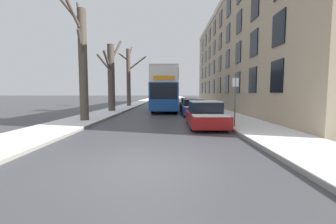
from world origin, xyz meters
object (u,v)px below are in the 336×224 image
at_px(bare_tree_left_0, 81,58).
at_px(street_sign_post, 235,100).
at_px(bare_tree_left_1, 111,76).
at_px(parked_car_2, 188,105).
at_px(bare_tree_left_2, 129,76).
at_px(parked_car_1, 193,108).
at_px(parked_car_0, 205,115).
at_px(pedestrian_left_sidewalk, 85,106).
at_px(double_decker_bus, 165,88).

relative_size(bare_tree_left_0, street_sign_post, 3.24).
bearing_deg(bare_tree_left_1, street_sign_post, -48.63).
bearing_deg(parked_car_2, bare_tree_left_0, -128.01).
bearing_deg(bare_tree_left_2, bare_tree_left_1, -90.90).
distance_m(bare_tree_left_1, parked_car_1, 8.77).
height_order(parked_car_0, parked_car_1, parked_car_0).
bearing_deg(street_sign_post, pedestrian_left_sidewalk, 156.62).
distance_m(bare_tree_left_1, street_sign_post, 13.87).
distance_m(bare_tree_left_2, parked_car_2, 10.71).
xyz_separation_m(double_decker_bus, parked_car_0, (2.49, -11.65, -1.79)).
xyz_separation_m(parked_car_0, parked_car_2, (-0.00, 11.43, -0.03)).
bearing_deg(bare_tree_left_0, street_sign_post, -16.60).
bearing_deg(double_decker_bus, parked_car_0, -77.92).
relative_size(bare_tree_left_1, parked_car_1, 1.75).
bearing_deg(street_sign_post, double_decker_bus, 107.24).
xyz_separation_m(bare_tree_left_0, double_decker_bus, (5.04, 9.87, -1.62)).
relative_size(bare_tree_left_2, pedestrian_left_sidewalk, 4.63).
bearing_deg(pedestrian_left_sidewalk, bare_tree_left_2, 165.80).
height_order(bare_tree_left_0, double_decker_bus, bare_tree_left_0).
height_order(bare_tree_left_0, pedestrian_left_sidewalk, bare_tree_left_0).
xyz_separation_m(parked_car_0, street_sign_post, (1.40, -0.88, 0.87)).
bearing_deg(double_decker_bus, bare_tree_left_1, -156.73).
bearing_deg(parked_car_1, parked_car_0, -90.00).
bearing_deg(parked_car_1, pedestrian_left_sidewalk, -158.54).
distance_m(bare_tree_left_2, street_sign_post, 21.21).
distance_m(bare_tree_left_0, bare_tree_left_2, 16.39).
xyz_separation_m(bare_tree_left_0, bare_tree_left_2, (-0.00, 16.39, 0.08)).
bearing_deg(bare_tree_left_1, parked_car_2, 14.62).
bearing_deg(street_sign_post, bare_tree_left_2, 115.13).
relative_size(double_decker_bus, pedestrian_left_sidewalk, 5.86).
relative_size(double_decker_bus, parked_car_2, 2.39).
height_order(parked_car_0, pedestrian_left_sidewalk, pedestrian_left_sidewalk).
relative_size(parked_car_1, street_sign_post, 1.52).
relative_size(double_decker_bus, parked_car_0, 2.35).
relative_size(double_decker_bus, parked_car_1, 2.56).
bearing_deg(bare_tree_left_0, pedestrian_left_sidewalk, 107.08).
xyz_separation_m(double_decker_bus, pedestrian_left_sidewalk, (-5.47, -8.49, -1.48)).
bearing_deg(pedestrian_left_sidewalk, bare_tree_left_0, 4.48).
distance_m(bare_tree_left_0, street_sign_post, 9.66).
relative_size(bare_tree_left_0, parked_car_0, 1.96).
height_order(parked_car_0, street_sign_post, street_sign_post).
distance_m(bare_tree_left_1, pedestrian_left_sidewalk, 6.75).
bearing_deg(bare_tree_left_0, parked_car_0, -13.30).
distance_m(bare_tree_left_2, pedestrian_left_sidewalk, 15.34).
bearing_deg(parked_car_2, pedestrian_left_sidewalk, -133.95).
distance_m(bare_tree_left_1, parked_car_0, 12.48).
xyz_separation_m(bare_tree_left_1, parked_car_0, (7.68, -9.42, -2.83)).
distance_m(bare_tree_left_2, parked_car_1, 14.50).
xyz_separation_m(bare_tree_left_0, parked_car_1, (7.54, 4.51, -3.42)).
bearing_deg(street_sign_post, parked_car_0, 147.78).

